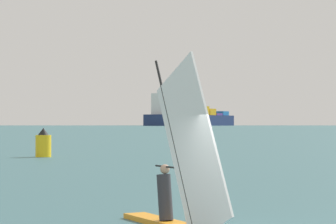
# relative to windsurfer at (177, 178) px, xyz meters

# --- Properties ---
(windsurfer) EXTENTS (2.66, 3.98, 4.11)m
(windsurfer) POSITION_rel_windsurfer_xyz_m (0.00, 0.00, 0.00)
(windsurfer) COLOR orange
(windsurfer) RESTS_ON ground_plane
(cargo_ship) EXTENTS (100.18, 147.87, 41.90)m
(cargo_ship) POSITION_rel_windsurfer_xyz_m (-39.81, 847.65, 9.13)
(cargo_ship) COLOR navy
(cargo_ship) RESTS_ON ground_plane
(distant_headland) EXTENTS (1283.92, 476.57, 54.82)m
(distant_headland) POSITION_rel_windsurfer_xyz_m (-78.57, 1514.28, 26.30)
(distant_headland) COLOR #60665B
(distant_headland) RESTS_ON ground_plane
(channel_buoy) EXTENTS (1.08, 1.08, 2.02)m
(channel_buoy) POSITION_rel_windsurfer_xyz_m (-11.50, 34.36, -0.21)
(channel_buoy) COLOR yellow
(channel_buoy) RESTS_ON ground_plane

